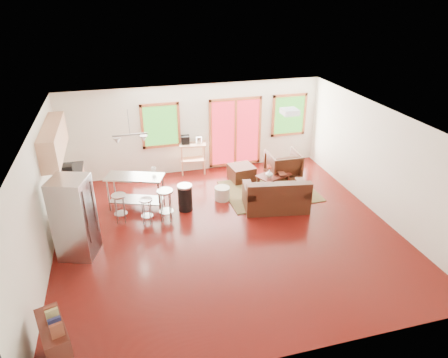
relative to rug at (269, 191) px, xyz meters
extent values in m
cube|color=#3B0806|center=(-1.63, -1.60, -0.02)|extent=(7.50, 7.00, 0.02)
cube|color=white|center=(-1.63, -1.60, 2.60)|extent=(7.50, 7.00, 0.02)
cube|color=white|center=(-1.63, 1.91, 1.29)|extent=(7.50, 0.02, 2.60)
cube|color=white|center=(-5.39, -1.60, 1.29)|extent=(0.02, 7.00, 2.60)
cube|color=white|center=(2.13, -1.60, 1.29)|extent=(0.02, 7.00, 2.60)
cube|color=white|center=(-1.63, -5.11, 1.29)|extent=(7.50, 0.02, 2.60)
cube|color=#225418|center=(-2.63, 1.86, 1.49)|extent=(0.94, 0.02, 1.14)
cube|color=#A84F2D|center=(-2.63, 1.86, 2.10)|extent=(1.10, 0.05, 0.08)
cube|color=#A84F2D|center=(-2.63, 1.86, 0.88)|extent=(1.10, 0.05, 0.08)
cube|color=#A84F2D|center=(-3.14, 1.86, 1.49)|extent=(0.08, 0.05, 1.30)
cube|color=#A84F2D|center=(-2.12, 1.86, 1.49)|extent=(0.08, 0.05, 1.30)
cube|color=#AE1A27|center=(-0.43, 1.86, 1.09)|extent=(1.44, 0.02, 1.94)
cube|color=#A84F2D|center=(-0.43, 1.86, 2.10)|extent=(1.60, 0.05, 0.08)
cube|color=#A84F2D|center=(-0.43, 1.86, 0.08)|extent=(1.60, 0.05, 0.08)
cube|color=#A84F2D|center=(-1.19, 1.86, 1.09)|extent=(0.08, 0.05, 2.10)
cube|color=#A84F2D|center=(0.33, 1.86, 1.09)|extent=(0.08, 0.05, 2.10)
cube|color=#A84F2D|center=(-0.43, 1.86, 1.09)|extent=(0.08, 0.05, 1.94)
cube|color=#225418|center=(1.27, 1.86, 1.49)|extent=(0.94, 0.02, 1.14)
cube|color=#A84F2D|center=(1.27, 1.86, 2.10)|extent=(1.10, 0.05, 0.08)
cube|color=#A84F2D|center=(1.27, 1.86, 0.88)|extent=(1.10, 0.05, 0.08)
cube|color=#A84F2D|center=(0.76, 1.86, 1.49)|extent=(0.08, 0.05, 1.30)
cube|color=#A84F2D|center=(1.78, 1.86, 1.49)|extent=(0.08, 0.05, 1.30)
cube|color=#3B5833|center=(0.00, 0.00, 0.00)|extent=(2.48, 1.93, 0.02)
cube|color=black|center=(-0.17, -0.85, 0.21)|extent=(1.69, 1.13, 0.44)
cube|color=black|center=(-0.22, -1.18, 0.63)|extent=(1.58, 0.46, 0.40)
cube|color=black|center=(-0.84, -0.73, 0.51)|extent=(0.35, 0.91, 0.17)
cube|color=black|center=(0.50, -0.96, 0.51)|extent=(0.35, 0.91, 0.17)
cube|color=black|center=(-0.50, -0.74, 0.49)|extent=(0.73, 0.67, 0.13)
cube|color=black|center=(0.18, -0.85, 0.49)|extent=(0.73, 0.67, 0.13)
cube|color=#3B150F|center=(0.21, 0.27, 0.33)|extent=(1.03, 0.84, 0.04)
cube|color=#3B150F|center=(-0.06, -0.05, 0.15)|extent=(0.07, 0.07, 0.32)
cube|color=#3B150F|center=(0.63, 0.23, 0.15)|extent=(0.07, 0.07, 0.32)
cube|color=#3B150F|center=(-0.21, 0.31, 0.15)|extent=(0.07, 0.07, 0.32)
cube|color=#3B150F|center=(0.48, 0.60, 0.15)|extent=(0.07, 0.07, 0.32)
imported|color=black|center=(0.65, 0.67, 0.44)|extent=(0.89, 0.83, 0.90)
cube|color=black|center=(-0.52, 0.89, 0.21)|extent=(0.73, 0.73, 0.44)
cylinder|color=beige|center=(-1.35, -0.09, 0.16)|extent=(0.50, 0.50, 0.35)
imported|color=silver|center=(0.00, 0.07, 0.49)|extent=(0.23, 0.24, 0.20)
sphere|color=#B73A25|center=(0.03, 0.10, 0.66)|extent=(0.09, 0.09, 0.08)
sphere|color=#B73A25|center=(-0.03, 0.05, 0.68)|extent=(0.09, 0.09, 0.08)
sphere|color=#B73A25|center=(-0.01, 0.12, 0.70)|extent=(0.09, 0.09, 0.08)
imported|color=brown|center=(0.31, 0.17, 0.52)|extent=(0.19, 0.03, 0.26)
cube|color=tan|center=(-5.08, 0.10, 0.44)|extent=(0.60, 2.20, 0.90)
cube|color=black|center=(-5.08, 0.10, 0.91)|extent=(0.64, 2.24, 0.04)
cube|color=tan|center=(-5.20, 0.10, 1.94)|extent=(0.36, 2.20, 0.70)
cylinder|color=#B7BABC|center=(-5.08, -0.40, 1.02)|extent=(0.12, 0.12, 0.18)
cube|color=black|center=(-5.08, 0.50, 1.03)|extent=(0.22, 0.18, 0.20)
cube|color=#B7BABC|center=(-4.82, -1.58, 0.86)|extent=(0.87, 0.86, 1.74)
cube|color=gray|center=(-4.50, -1.69, 0.86)|extent=(0.22, 0.61, 1.70)
cylinder|color=gray|center=(-4.54, -1.89, 1.00)|extent=(0.03, 0.03, 1.16)
cylinder|color=gray|center=(-4.41, -1.49, 1.00)|extent=(0.03, 0.03, 1.16)
cube|color=#B7BABC|center=(-3.53, 0.04, 0.85)|extent=(1.50, 1.01, 0.04)
cube|color=gray|center=(-3.53, 0.04, 0.22)|extent=(1.39, 0.91, 0.03)
cylinder|color=gray|center=(-4.19, 0.06, 0.41)|extent=(0.05, 0.05, 0.85)
cylinder|color=gray|center=(-3.01, -0.38, 0.41)|extent=(0.05, 0.05, 0.85)
cylinder|color=gray|center=(-4.04, 0.46, 0.41)|extent=(0.05, 0.05, 0.85)
cylinder|color=gray|center=(-2.86, 0.02, 0.41)|extent=(0.05, 0.05, 0.85)
imported|color=white|center=(-3.05, 0.11, 1.00)|extent=(0.13, 0.10, 0.12)
cylinder|color=#B7BABC|center=(-3.94, -0.52, 0.68)|extent=(0.36, 0.36, 0.04)
cylinder|color=gray|center=(-3.84, -0.43, 0.33)|extent=(0.03, 0.03, 0.68)
cylinder|color=gray|center=(-4.03, -0.42, 0.33)|extent=(0.03, 0.03, 0.68)
cylinder|color=gray|center=(-4.04, -0.60, 0.33)|extent=(0.03, 0.03, 0.68)
cylinder|color=gray|center=(-3.86, -0.61, 0.33)|extent=(0.03, 0.03, 0.68)
cylinder|color=gray|center=(-3.94, -0.52, 0.21)|extent=(0.33, 0.33, 0.01)
cylinder|color=#B7BABC|center=(-3.35, -0.74, 0.61)|extent=(0.37, 0.37, 0.04)
cylinder|color=gray|center=(-3.25, -0.68, 0.29)|extent=(0.03, 0.03, 0.60)
cylinder|color=gray|center=(-3.40, -0.64, 0.29)|extent=(0.03, 0.03, 0.60)
cylinder|color=gray|center=(-3.45, -0.80, 0.29)|extent=(0.03, 0.03, 0.60)
cylinder|color=gray|center=(-3.29, -0.84, 0.29)|extent=(0.03, 0.03, 0.60)
cylinder|color=gray|center=(-3.35, -0.74, 0.18)|extent=(0.34, 0.34, 0.01)
cylinder|color=#B7BABC|center=(-2.89, -0.73, 0.77)|extent=(0.46, 0.46, 0.04)
cylinder|color=gray|center=(-2.77, -0.66, 0.37)|extent=(0.03, 0.03, 0.76)
cylinder|color=gray|center=(-2.97, -0.61, 0.37)|extent=(0.03, 0.03, 0.76)
cylinder|color=gray|center=(-3.02, -0.81, 0.37)|extent=(0.03, 0.03, 0.76)
cylinder|color=gray|center=(-2.82, -0.86, 0.37)|extent=(0.03, 0.03, 0.76)
cylinder|color=gray|center=(-2.89, -0.73, 0.23)|extent=(0.42, 0.42, 0.02)
cylinder|color=black|center=(-2.37, -0.36, 0.30)|extent=(0.46, 0.46, 0.63)
cylinder|color=#B7BABC|center=(-2.37, -0.36, 0.64)|extent=(0.47, 0.47, 0.05)
cube|color=tan|center=(-1.76, 1.75, 0.89)|extent=(0.82, 0.58, 0.04)
cube|color=tan|center=(-1.76, 1.75, 0.42)|extent=(0.77, 0.54, 0.03)
cube|color=tan|center=(-2.11, 1.60, 0.45)|extent=(0.05, 0.05, 0.91)
cube|color=tan|center=(-1.46, 1.52, 0.45)|extent=(0.05, 0.05, 0.91)
cube|color=tan|center=(-2.06, 1.99, 0.45)|extent=(0.05, 0.05, 0.91)
cube|color=tan|center=(-1.42, 1.91, 0.45)|extent=(0.05, 0.05, 0.91)
cube|color=black|center=(-1.96, 1.78, 1.03)|extent=(0.27, 0.25, 0.24)
cylinder|color=#B7BABC|center=(-1.57, 1.73, 1.01)|extent=(0.19, 0.19, 0.20)
cube|color=#3B150F|center=(-4.98, -4.32, 0.37)|extent=(0.57, 0.92, 0.77)
cube|color=brown|center=(-4.85, -4.58, 0.87)|extent=(0.18, 0.10, 0.23)
cube|color=navy|center=(-4.89, -4.44, 0.86)|extent=(0.18, 0.10, 0.21)
cube|color=tan|center=(-4.93, -4.31, 0.88)|extent=(0.18, 0.10, 0.25)
cube|color=brown|center=(-4.97, -4.17, 0.85)|extent=(0.18, 0.10, 0.19)
cube|color=white|center=(-0.03, -1.00, 2.52)|extent=(0.35, 0.35, 0.12)
cylinder|color=gray|center=(-3.53, -0.10, 2.29)|extent=(0.02, 0.02, 0.60)
cube|color=gray|center=(-3.53, -0.10, 1.99)|extent=(0.80, 0.04, 0.03)
cone|color=#B7BABC|center=(-3.83, -0.10, 1.87)|extent=(0.18, 0.18, 0.14)
cone|color=#B7BABC|center=(-3.23, -0.10, 1.87)|extent=(0.18, 0.18, 0.14)
camera|label=1|loc=(-3.68, -8.97, 5.09)|focal=32.00mm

